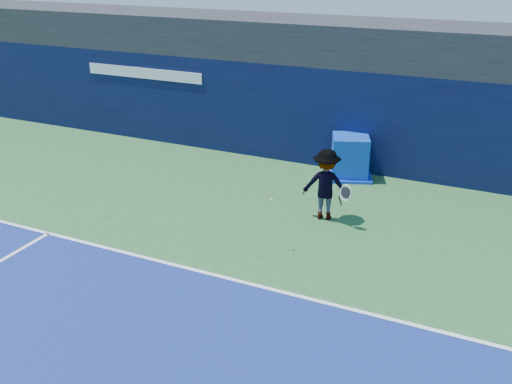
# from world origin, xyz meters

# --- Properties ---
(ground) EXTENTS (80.00, 80.00, 0.00)m
(ground) POSITION_xyz_m (0.00, 0.00, 0.00)
(ground) COLOR #2A5F2E
(ground) RESTS_ON ground
(baseline) EXTENTS (24.00, 0.10, 0.01)m
(baseline) POSITION_xyz_m (0.00, 3.00, 0.01)
(baseline) COLOR white
(baseline) RESTS_ON ground
(stadium_band) EXTENTS (36.00, 3.00, 1.20)m
(stadium_band) POSITION_xyz_m (0.00, 11.50, 3.60)
(stadium_band) COLOR black
(stadium_band) RESTS_ON back_wall_assembly
(back_wall_assembly) EXTENTS (36.00, 1.03, 3.00)m
(back_wall_assembly) POSITION_xyz_m (-0.00, 10.50, 1.50)
(back_wall_assembly) COLOR black
(back_wall_assembly) RESTS_ON ground
(equipment_cart) EXTENTS (1.64, 1.64, 1.23)m
(equipment_cart) POSITION_xyz_m (0.37, 9.58, 0.56)
(equipment_cart) COLOR #0C35AC
(equipment_cart) RESTS_ON ground
(tennis_player) EXTENTS (1.39, 0.87, 1.79)m
(tennis_player) POSITION_xyz_m (0.63, 6.56, 0.90)
(tennis_player) COLOR white
(tennis_player) RESTS_ON ground
(tennis_ball) EXTENTS (0.06, 0.06, 0.06)m
(tennis_ball) POSITION_xyz_m (0.05, 4.56, 1.18)
(tennis_ball) COLOR #EFF81B
(tennis_ball) RESTS_ON ground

